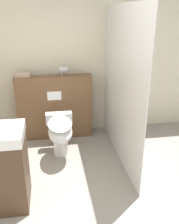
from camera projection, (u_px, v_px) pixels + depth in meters
name	position (u px, v px, depth m)	size (l,w,h in m)	color
ground_plane	(113.00, 222.00, 2.55)	(12.00, 12.00, 0.00)	gray
wall_back	(82.00, 60.00, 4.13)	(8.00, 0.06, 2.50)	beige
partition_panel	(55.00, 107.00, 4.12)	(1.21, 0.21, 1.06)	brown
shower_glass	(121.00, 87.00, 3.37)	(0.04, 1.90, 2.10)	silver
toilet	(60.00, 132.00, 3.60)	(0.40, 0.69, 0.57)	white
hair_drier	(64.00, 70.00, 3.93)	(0.15, 0.09, 0.13)	#B7B7BC
folded_towel	(22.00, 75.00, 3.85)	(0.23, 0.13, 0.06)	tan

